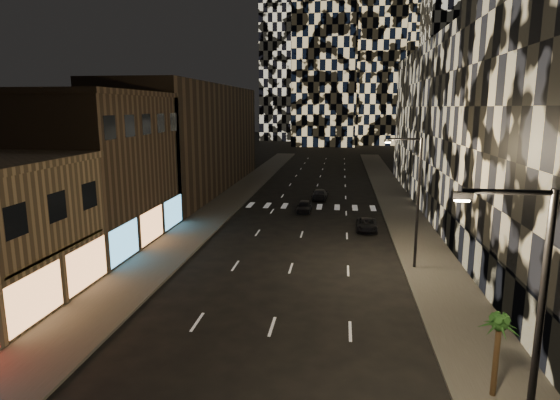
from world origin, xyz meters
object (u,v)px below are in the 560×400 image
(streetlight_near, at_px, (529,331))
(car_dark_midlane, at_px, (304,206))
(car_dark_rightlane, at_px, (367,225))
(car_dark_oncoming, at_px, (320,194))
(streetlight_far, at_px, (415,194))
(palm_tree, at_px, (499,329))

(streetlight_near, height_order, car_dark_midlane, streetlight_near)
(streetlight_near, bearing_deg, car_dark_midlane, 103.44)
(car_dark_rightlane, bearing_deg, car_dark_oncoming, 109.87)
(streetlight_far, relative_size, car_dark_midlane, 2.41)
(palm_tree, bearing_deg, streetlight_near, -101.53)
(car_dark_midlane, relative_size, palm_tree, 1.11)
(streetlight_near, height_order, car_dark_oncoming, streetlight_near)
(streetlight_near, relative_size, palm_tree, 2.69)
(car_dark_midlane, bearing_deg, streetlight_near, -76.43)
(streetlight_near, height_order, car_dark_rightlane, streetlight_near)
(streetlight_near, bearing_deg, palm_tree, 78.47)
(streetlight_far, bearing_deg, car_dark_oncoming, 107.09)
(car_dark_midlane, distance_m, car_dark_oncoming, 7.50)
(streetlight_near, bearing_deg, car_dark_rightlane, 94.89)
(streetlight_far, bearing_deg, streetlight_near, -90.00)
(car_dark_rightlane, height_order, palm_tree, palm_tree)
(car_dark_midlane, bearing_deg, streetlight_far, -62.42)
(streetlight_far, bearing_deg, car_dark_midlane, 117.46)
(car_dark_midlane, bearing_deg, car_dark_oncoming, 79.77)
(car_dark_rightlane, distance_m, palm_tree, 25.20)
(car_dark_midlane, height_order, car_dark_oncoming, car_dark_oncoming)
(streetlight_far, relative_size, palm_tree, 2.69)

